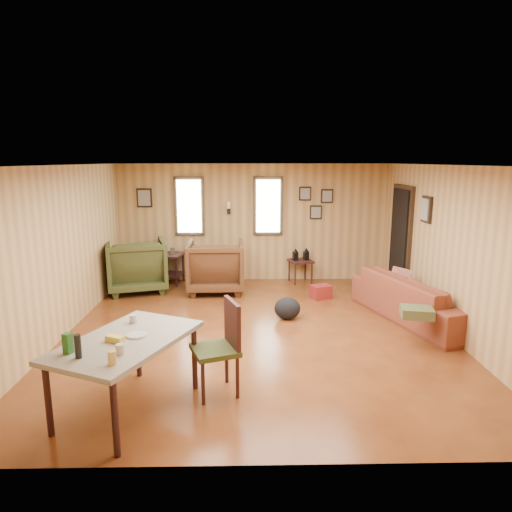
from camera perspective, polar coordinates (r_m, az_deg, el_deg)
The scene contains 11 objects.
room at distance 6.72m, azimuth 1.47°, elevation 1.08°, with size 5.54×6.04×2.44m.
sofa at distance 7.57m, azimuth 19.59°, elevation -4.12°, with size 2.39×0.70×0.94m, color brown.
recliner_brown at distance 8.68m, azimuth -5.05°, elevation -0.99°, with size 1.04×0.98×1.07m, color #4A2A16.
recliner_green at distance 8.97m, azimuth -14.71°, elevation -0.83°, with size 1.07×1.00×1.10m, color #373D1B.
end_table at distance 9.40m, azimuth -10.96°, elevation -0.87°, with size 0.68×0.64×0.76m.
side_table at distance 9.35m, azimuth 5.60°, elevation -0.38°, with size 0.55×0.55×0.72m.
cooler at distance 8.38m, azimuth 8.11°, elevation -4.45°, with size 0.41×0.36×0.25m.
backpack at distance 7.24m, azimuth 3.94°, elevation -6.55°, with size 0.42×0.32×0.36m.
sofa_pillows at distance 7.12m, azimuth 18.54°, elevation -4.75°, with size 0.69×1.78×0.36m.
dining_table at distance 4.71m, azimuth -16.02°, elevation -10.74°, with size 1.43×1.72×0.98m.
dining_chair at distance 4.94m, azimuth -4.28°, elevation -10.69°, with size 0.59×0.59×1.02m.
Camera 1 is at (-0.14, -6.32, 2.47)m, focal length 32.00 mm.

